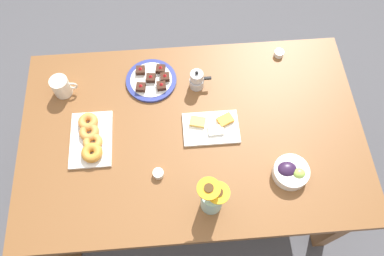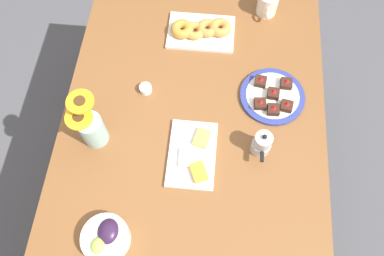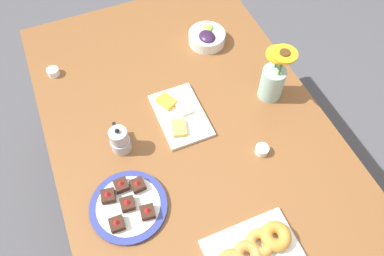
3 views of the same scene
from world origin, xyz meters
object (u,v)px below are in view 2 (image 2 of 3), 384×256
(coffee_mug, at_px, (268,4))
(moka_pot, at_px, (262,144))
(cheese_platter, at_px, (193,155))
(jam_cup_berry, at_px, (146,89))
(flower_vase, at_px, (91,128))
(dining_table, at_px, (192,141))
(grape_bowl, at_px, (106,238))
(croissant_platter, at_px, (201,30))
(dessert_plate, at_px, (272,96))

(coffee_mug, height_order, moka_pot, moka_pot)
(cheese_platter, xyz_separation_m, jam_cup_berry, (-0.25, -0.21, 0.00))
(flower_vase, bearing_deg, coffee_mug, 137.17)
(dining_table, bearing_deg, flower_vase, -81.16)
(grape_bowl, height_order, moka_pot, moka_pot)
(cheese_platter, bearing_deg, croissant_platter, -177.98)
(jam_cup_berry, xyz_separation_m, flower_vase, (0.22, -0.15, 0.07))
(coffee_mug, distance_m, grape_bowl, 1.14)
(grape_bowl, height_order, croissant_platter, grape_bowl)
(cheese_platter, relative_size, flower_vase, 1.05)
(dining_table, relative_size, dessert_plate, 6.35)
(croissant_platter, height_order, dessert_plate, same)
(coffee_mug, height_order, dessert_plate, coffee_mug)
(dessert_plate, bearing_deg, flower_vase, -70.14)
(flower_vase, bearing_deg, dessert_plate, 109.86)
(jam_cup_berry, bearing_deg, croissant_platter, 147.57)
(jam_cup_berry, height_order, dessert_plate, dessert_plate)
(cheese_platter, bearing_deg, coffee_mug, 160.13)
(dining_table, bearing_deg, coffee_mug, 156.43)
(grape_bowl, relative_size, dessert_plate, 0.62)
(jam_cup_berry, distance_m, flower_vase, 0.27)
(dessert_plate, bearing_deg, moka_pot, -11.23)
(dining_table, relative_size, flower_vase, 6.44)
(coffee_mug, height_order, croissant_platter, coffee_mug)
(grape_bowl, distance_m, moka_pot, 0.62)
(croissant_platter, bearing_deg, grape_bowl, -14.90)
(coffee_mug, xyz_separation_m, jam_cup_berry, (0.45, -0.46, -0.04))
(cheese_platter, height_order, flower_vase, flower_vase)
(coffee_mug, distance_m, jam_cup_berry, 0.64)
(cheese_platter, distance_m, dessert_plate, 0.39)
(cheese_platter, xyz_separation_m, moka_pot, (-0.05, 0.24, 0.04))
(cheese_platter, distance_m, jam_cup_berry, 0.33)
(cheese_platter, bearing_deg, moka_pot, 101.52)
(coffee_mug, bearing_deg, moka_pot, -1.17)
(dining_table, height_order, croissant_platter, croissant_platter)
(cheese_platter, relative_size, moka_pot, 2.18)
(cheese_platter, relative_size, dessert_plate, 1.03)
(moka_pot, bearing_deg, coffee_mug, 178.83)
(grape_bowl, xyz_separation_m, flower_vase, (-0.36, -0.11, 0.06))
(croissant_platter, xyz_separation_m, jam_cup_berry, (0.30, -0.19, -0.01))
(cheese_platter, distance_m, moka_pot, 0.25)
(croissant_platter, bearing_deg, dessert_plate, 46.83)
(cheese_platter, bearing_deg, grape_bowl, -38.29)
(moka_pot, bearing_deg, croissant_platter, -152.86)
(grape_bowl, bearing_deg, dessert_plate, 137.73)
(jam_cup_berry, bearing_deg, moka_pot, 65.43)
(grape_bowl, height_order, flower_vase, flower_vase)
(dining_table, height_order, grape_bowl, grape_bowl)
(flower_vase, relative_size, moka_pot, 2.09)
(coffee_mug, relative_size, flower_vase, 0.49)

